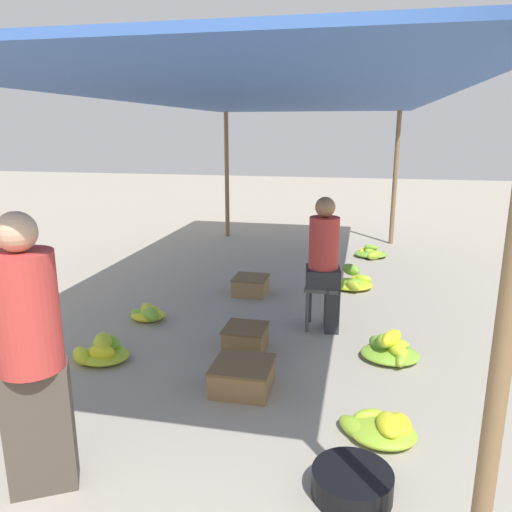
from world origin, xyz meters
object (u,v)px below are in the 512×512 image
Objects in this scene: basin_black at (352,483)px; banana_pile_right_0 at (391,349)px; banana_pile_left_1 at (147,313)px; banana_pile_right_2 at (371,253)px; banana_pile_right_3 at (381,428)px; crate_near at (246,338)px; vendor_foreground at (31,353)px; vendor_seated at (325,261)px; banana_pile_right_1 at (351,282)px; stool at (322,294)px; banana_pile_left_0 at (101,351)px; crate_far at (243,376)px; crate_mid at (251,285)px.

basin_black is 0.77× the size of banana_pile_right_0.
banana_pile_right_0 reaches higher than banana_pile_left_1.
banana_pile_right_2 is at bearing 92.15° from banana_pile_right_0.
crate_near reaches higher than banana_pile_right_3.
vendor_foreground reaches higher than banana_pile_left_1.
crate_near is at bearing 70.64° from vendor_foreground.
banana_pile_left_1 is 2.57m from banana_pile_right_0.
banana_pile_right_2 is 4.94m from banana_pile_right_3.
banana_pile_right_3 is at bearing -43.21° from crate_near.
vendor_seated is 2.10× the size of banana_pile_right_1.
stool is at bearing 63.49° from vendor_foreground.
basin_black is at bearing -106.09° from banana_pile_right_3.
banana_pile_left_0 reaches higher than crate_near.
vendor_seated is at bearing 63.11° from vendor_foreground.
stool is at bearing 47.15° from crate_near.
vendor_seated is 2.47× the size of banana_pile_right_2.
vendor_foreground is at bearing -78.74° from banana_pile_left_1.
crate_near reaches higher than crate_far.
banana_pile_left_1 is 0.72× the size of banana_pile_right_1.
crate_near is (1.22, -0.53, 0.05)m from banana_pile_left_1.
banana_pile_right_0 is 1.23m from banana_pile_right_3.
vendor_seated is 1.58m from banana_pile_right_1.
basin_black is 0.70× the size of banana_pile_right_1.
stool is 1.11× the size of crate_mid.
vendor_seated reaches higher than basin_black.
banana_pile_left_1 is 1.83m from crate_far.
banana_pile_right_0 reaches higher than crate_near.
basin_black is (0.38, -2.42, -0.29)m from stool.
banana_pile_right_2 is (0.26, 1.70, -0.02)m from banana_pile_right_1.
vendor_seated is at bearing 98.39° from basin_black.
banana_pile_left_0 is 2.28m from crate_mid.
stool is 1.51m from crate_far.
banana_pile_right_1 reaches higher than basin_black.
banana_pile_right_1 is (1.62, 4.13, -0.75)m from vendor_foreground.
vendor_foreground is 3.45× the size of crate_far.
vendor_foreground is at bearing -96.19° from crate_mid.
stool is 1.00× the size of banana_pile_left_1.
crate_near is 0.92× the size of crate_mid.
banana_pile_right_3 is 3.13m from crate_mid.
vendor_foreground is 3.52× the size of basin_black.
crate_near is (-0.67, -0.69, -0.60)m from vendor_seated.
vendor_foreground is 2.24m from banana_pile_right_3.
vendor_foreground is 1.73m from crate_far.
crate_mid is at bearing -124.18° from banana_pile_right_2.
banana_pile_right_0 is at bearing -87.85° from banana_pile_right_2.
banana_pile_right_3 is at bearing -34.38° from banana_pile_left_1.
banana_pile_right_2 is at bearing 77.11° from crate_far.
banana_pile_right_0 is 0.91× the size of banana_pile_right_1.
vendor_seated is 2.99× the size of basin_black.
banana_pile_right_3 is at bearing -15.00° from banana_pile_left_0.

